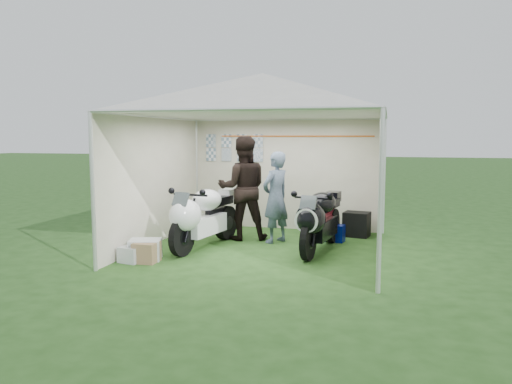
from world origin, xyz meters
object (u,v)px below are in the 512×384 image
paddock_stand (333,233)px  crate_0 (145,250)px  canopy_tent (263,99)px  motorcycle_black (319,218)px  person_dark_jacket (243,188)px  person_blue_jacket (276,197)px  motorcycle_white (202,215)px  equipment_box (357,224)px  crate_2 (131,254)px  crate_1 (147,252)px

paddock_stand → crate_0: 3.48m
canopy_tent → motorcycle_black: size_ratio=2.70×
canopy_tent → person_dark_jacket: 1.82m
person_blue_jacket → crate_0: size_ratio=3.45×
canopy_tent → motorcycle_white: canopy_tent is taller
crate_0 → person_dark_jacket: bearing=61.4°
equipment_box → crate_2: (-3.26, -2.94, -0.12)m
motorcycle_black → person_blue_jacket: bearing=154.4°
motorcycle_white → equipment_box: size_ratio=4.44×
paddock_stand → crate_0: (-2.72, -2.17, 0.01)m
crate_2 → person_blue_jacket: bearing=47.3°
motorcycle_white → crate_1: motorcycle_white is taller
person_blue_jacket → motorcycle_white: bearing=-23.4°
motorcycle_white → crate_1: bearing=-104.2°
person_dark_jacket → person_blue_jacket: person_dark_jacket is taller
motorcycle_white → person_blue_jacket: size_ratio=1.27×
canopy_tent → crate_0: 3.16m
motorcycle_white → crate_0: bearing=-111.0°
motorcycle_black → equipment_box: bearing=78.7°
motorcycle_black → crate_0: motorcycle_black is taller
canopy_tent → equipment_box: bearing=44.6°
person_dark_jacket → equipment_box: bearing=-177.9°
crate_0 → crate_2: crate_0 is taller
motorcycle_black → person_blue_jacket: person_blue_jacket is taller
motorcycle_black → paddock_stand: bearing=90.0°
paddock_stand → crate_0: bearing=-141.5°
crate_1 → crate_0: bearing=124.6°
motorcycle_black → crate_2: 3.11m
canopy_tent → crate_2: (-1.75, -1.45, -2.45)m
motorcycle_white → person_blue_jacket: person_blue_jacket is taller
equipment_box → crate_0: (-3.12, -2.74, -0.08)m
crate_2 → motorcycle_black: bearing=27.5°
canopy_tent → person_dark_jacket: canopy_tent is taller
equipment_box → crate_0: size_ratio=0.99×
crate_1 → crate_2: 0.24m
person_blue_jacket → motorcycle_black: bearing=86.5°
paddock_stand → equipment_box: size_ratio=0.87×
crate_0 → equipment_box: bearing=41.3°
canopy_tent → person_dark_jacket: bearing=129.5°
motorcycle_black → crate_1: (-2.50, -1.36, -0.42)m
canopy_tent → motorcycle_white: bearing=-165.3°
canopy_tent → person_blue_jacket: size_ratio=3.38×
motorcycle_white → crate_2: size_ratio=6.40×
crate_0 → crate_2: 0.25m
person_dark_jacket → crate_1: 2.41m
crate_0 → person_blue_jacket: bearing=46.6°
equipment_box → crate_1: equipment_box is taller
motorcycle_white → person_dark_jacket: person_dark_jacket is taller
motorcycle_white → person_blue_jacket: (1.12, 0.83, 0.25)m
motorcycle_white → motorcycle_black: bearing=16.9°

